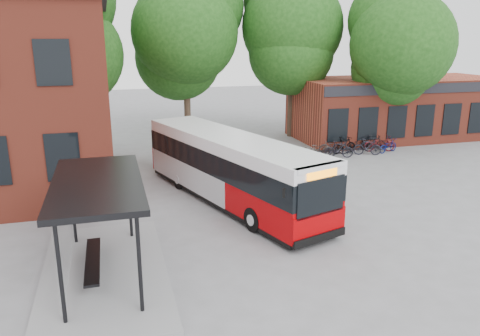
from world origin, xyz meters
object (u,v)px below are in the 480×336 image
object	(u,v)px
bicycle_1	(339,149)
bicycle_7	(373,143)
city_bus	(230,169)
bicycle_6	(379,144)
bicycle_extra_0	(388,146)
bus_shelter	(101,229)
bicycle_2	(334,147)
bicycle_0	(318,149)
bicycle_3	(344,145)
bicycle_5	(367,147)
bicycle_4	(359,144)

from	to	relation	value
bicycle_1	bicycle_7	world-z (taller)	bicycle_1
city_bus	bicycle_6	size ratio (longest dim) A/B	5.86
bicycle_extra_0	bicycle_7	bearing A→B (deg)	9.69
bus_shelter	bicycle_2	xyz separation A→B (m)	(13.06, 11.48, -1.01)
bicycle_0	bicycle_3	distance (m)	1.77
bicycle_0	bicycle_5	bearing A→B (deg)	-84.14
bicycle_0	bicycle_5	xyz separation A→B (m)	(2.91, -0.53, 0.03)
bus_shelter	bicycle_2	size ratio (longest dim) A/B	4.16
bicycle_1	city_bus	bearing A→B (deg)	140.46
bicycle_4	bicycle_extra_0	distance (m)	1.70
bicycle_7	bicycle_2	bearing A→B (deg)	110.01
bicycle_1	bicycle_7	xyz separation A→B (m)	(2.93, 1.19, -0.04)
bicycle_5	bicycle_6	bearing A→B (deg)	-42.05
bus_shelter	bicycle_7	world-z (taller)	bus_shelter
bicycle_3	bicycle_4	size ratio (longest dim) A/B	1.10
bicycle_2	bicycle_1	bearing A→B (deg)	-165.76
bicycle_1	bicycle_7	bearing A→B (deg)	-52.21
bicycle_2	bicycle_7	distance (m)	2.79
bicycle_1	bicycle_5	world-z (taller)	bicycle_1
bicycle_2	bicycle_4	distance (m)	1.86
bus_shelter	bicycle_0	bearing A→B (deg)	43.35
bicycle_1	bicycle_2	bearing A→B (deg)	6.26
bicycle_6	bicycle_extra_0	bearing A→B (deg)	-119.67
city_bus	bicycle_4	xyz separation A→B (m)	(9.78, 6.66, -0.99)
bicycle_4	bicycle_7	world-z (taller)	bicycle_7
bus_shelter	bicycle_1	distance (m)	16.70
bicycle_extra_0	bicycle_5	bearing A→B (deg)	76.67
bus_shelter	bicycle_6	distance (m)	19.57
bus_shelter	bicycle_3	size ratio (longest dim) A/B	4.16
bicycle_0	bicycle_4	bearing A→B (deg)	-62.69
city_bus	bicycle_extra_0	size ratio (longest dim) A/B	7.01
bus_shelter	bicycle_4	distance (m)	19.03
bus_shelter	bicycle_2	bearing A→B (deg)	41.33
bicycle_3	bicycle_5	world-z (taller)	bicycle_3
bicycle_0	bicycle_extra_0	world-z (taller)	bicycle_0
bicycle_3	bicycle_7	size ratio (longest dim) A/B	1.11
bicycle_7	bicycle_0	bearing A→B (deg)	111.93
city_bus	bicycle_2	world-z (taller)	city_bus
bicycle_extra_0	city_bus	bearing A→B (deg)	94.89
bicycle_4	bicycle_extra_0	world-z (taller)	bicycle_extra_0
bicycle_3	bicycle_4	bearing A→B (deg)	-81.91
bus_shelter	bicycle_1	bearing A→B (deg)	39.30
bicycle_0	bicycle_3	bearing A→B (deg)	-67.91
bicycle_0	bicycle_4	size ratio (longest dim) A/B	1.13
bus_shelter	bicycle_0	distance (m)	16.40
bus_shelter	bicycle_3	distance (m)	17.83
city_bus	bicycle_6	bearing A→B (deg)	11.71
bicycle_1	bicycle_0	bearing A→B (deg)	71.73
bus_shelter	city_bus	bearing A→B (deg)	45.26
bicycle_6	bicycle_2	bearing A→B (deg)	97.65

